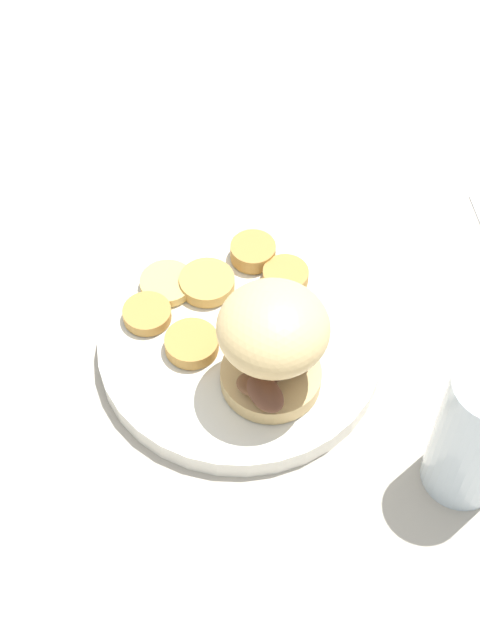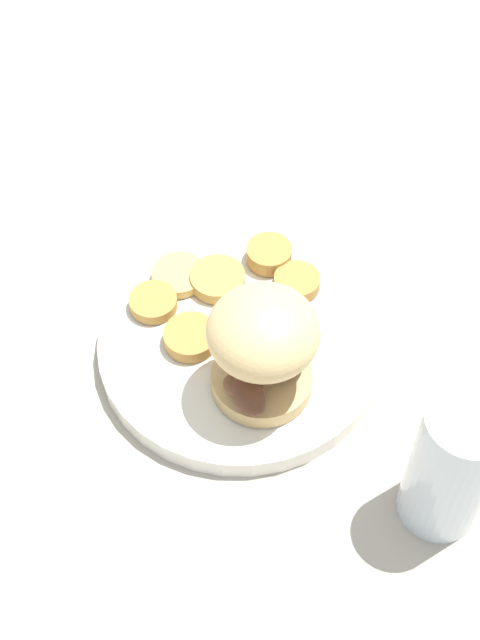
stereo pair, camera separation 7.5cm
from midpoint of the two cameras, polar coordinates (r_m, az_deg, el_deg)
name	(u,v)px [view 2 (the right image)]	position (r m, az deg, el deg)	size (l,w,h in m)	color
ground_plane	(240,351)	(0.80, 2.68, -2.20)	(4.00, 4.00, 0.00)	#B2A899
dinner_plate	(240,344)	(0.79, 2.71, -1.70)	(0.25, 0.25, 0.02)	white
sandwich	(263,345)	(0.70, 4.52, -1.84)	(0.10, 0.09, 0.11)	tan
potato_round_0	(297,282)	(0.81, 6.29, 2.27)	(0.04, 0.04, 0.01)	#BC8942
potato_round_1	(153,302)	(0.80, -2.93, 0.97)	(0.04, 0.04, 0.01)	#BC8942
potato_round_2	(269,254)	(0.83, 4.45, 4.06)	(0.04, 0.04, 0.02)	#BC8942
potato_round_3	(179,275)	(0.82, -1.34, 2.75)	(0.05, 0.05, 0.01)	#DBB766
potato_round_4	(218,279)	(0.81, 1.19, 2.47)	(0.05, 0.05, 0.01)	tan
potato_round_5	(190,337)	(0.77, -0.44, -1.28)	(0.05, 0.05, 0.01)	#BC8942
drinking_glass	(452,466)	(0.69, 16.51, -9.19)	(0.06, 0.06, 0.14)	silver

